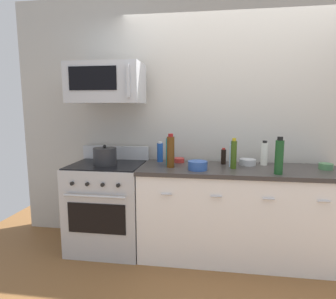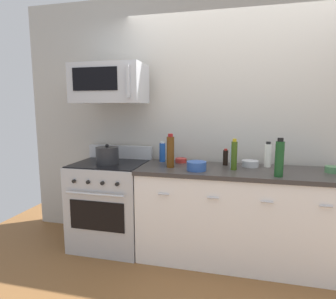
% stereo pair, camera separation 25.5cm
% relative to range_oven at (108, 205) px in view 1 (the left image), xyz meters
% --- Properties ---
extents(ground_plane, '(6.05, 6.05, 0.00)m').
position_rel_range_oven_xyz_m(ground_plane, '(1.35, -0.00, -0.47)').
color(ground_plane, brown).
extents(back_wall, '(5.04, 0.10, 2.70)m').
position_rel_range_oven_xyz_m(back_wall, '(1.35, 0.41, 0.88)').
color(back_wall, '#B7B2A8').
rests_on(back_wall, ground_plane).
extents(counter_unit, '(1.95, 0.66, 0.92)m').
position_rel_range_oven_xyz_m(counter_unit, '(1.35, -0.00, -0.01)').
color(counter_unit, white).
rests_on(counter_unit, ground_plane).
extents(range_oven, '(0.76, 0.69, 1.07)m').
position_rel_range_oven_xyz_m(range_oven, '(0.00, 0.00, 0.00)').
color(range_oven, '#B7BABF').
rests_on(range_oven, ground_plane).
extents(microwave, '(0.74, 0.44, 0.40)m').
position_rel_range_oven_xyz_m(microwave, '(0.00, 0.04, 1.28)').
color(microwave, '#B7BABF').
extents(bottle_soy_sauce_dark, '(0.05, 0.05, 0.17)m').
position_rel_range_oven_xyz_m(bottle_soy_sauce_dark, '(1.21, 0.17, 0.53)').
color(bottle_soy_sauce_dark, black).
rests_on(bottle_soy_sauce_dark, countertop_slab).
extents(bottle_wine_green, '(0.07, 0.07, 0.33)m').
position_rel_range_oven_xyz_m(bottle_wine_green, '(1.67, -0.21, 0.61)').
color(bottle_wine_green, '#19471E').
rests_on(bottle_wine_green, countertop_slab).
extents(bottle_wine_amber, '(0.07, 0.07, 0.33)m').
position_rel_range_oven_xyz_m(bottle_wine_amber, '(0.68, -0.07, 0.61)').
color(bottle_wine_amber, '#59330F').
rests_on(bottle_wine_amber, countertop_slab).
extents(bottle_soda_blue, '(0.07, 0.07, 0.22)m').
position_rel_range_oven_xyz_m(bottle_soda_blue, '(0.53, 0.20, 0.56)').
color(bottle_soda_blue, '#1E4CA5').
rests_on(bottle_soda_blue, countertop_slab).
extents(bottle_sparkling_teal, '(0.07, 0.07, 0.30)m').
position_rel_range_oven_xyz_m(bottle_sparkling_teal, '(0.65, 0.03, 0.59)').
color(bottle_sparkling_teal, '#197F7A').
rests_on(bottle_sparkling_teal, countertop_slab).
extents(bottle_water_clear, '(0.06, 0.06, 0.26)m').
position_rel_range_oven_xyz_m(bottle_water_clear, '(1.29, 0.04, 0.57)').
color(bottle_water_clear, silver).
rests_on(bottle_water_clear, countertop_slab).
extents(bottle_olive_oil, '(0.06, 0.06, 0.30)m').
position_rel_range_oven_xyz_m(bottle_olive_oil, '(1.29, -0.03, 0.59)').
color(bottle_olive_oil, '#385114').
rests_on(bottle_olive_oil, countertop_slab).
extents(bottle_vinegar_white, '(0.07, 0.07, 0.25)m').
position_rel_range_oven_xyz_m(bottle_vinegar_white, '(1.61, 0.18, 0.57)').
color(bottle_vinegar_white, silver).
rests_on(bottle_vinegar_white, countertop_slab).
extents(bowl_red_small, '(0.12, 0.12, 0.05)m').
position_rel_range_oven_xyz_m(bowl_red_small, '(0.73, 0.20, 0.47)').
color(bowl_red_small, '#B72D28').
rests_on(bowl_red_small, countertop_slab).
extents(bowl_steel_prep, '(0.17, 0.17, 0.06)m').
position_rel_range_oven_xyz_m(bowl_steel_prep, '(1.45, 0.16, 0.48)').
color(bowl_steel_prep, '#B2B5BA').
rests_on(bowl_steel_prep, countertop_slab).
extents(bowl_green_glaze, '(0.13, 0.13, 0.06)m').
position_rel_range_oven_xyz_m(bowl_green_glaze, '(2.16, 0.06, 0.48)').
color(bowl_green_glaze, '#477A4C').
rests_on(bowl_green_glaze, countertop_slab).
extents(bowl_blue_mixing, '(0.18, 0.18, 0.08)m').
position_rel_range_oven_xyz_m(bowl_blue_mixing, '(0.95, -0.14, 0.49)').
color(bowl_blue_mixing, '#2D519E').
rests_on(bowl_blue_mixing, countertop_slab).
extents(stockpot, '(0.24, 0.24, 0.21)m').
position_rel_range_oven_xyz_m(stockpot, '(0.00, -0.05, 0.54)').
color(stockpot, '#262628').
rests_on(stockpot, range_oven).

